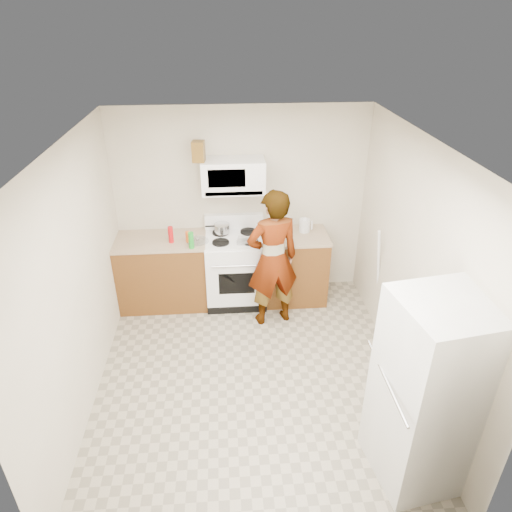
{
  "coord_description": "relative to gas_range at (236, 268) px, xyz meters",
  "views": [
    {
      "loc": [
        -0.23,
        -3.68,
        3.49
      ],
      "look_at": [
        0.1,
        0.55,
        1.16
      ],
      "focal_mm": 32.0,
      "sensor_mm": 36.0,
      "label": 1
    }
  ],
  "objects": [
    {
      "name": "floor",
      "position": [
        0.1,
        -1.48,
        -0.49
      ],
      "size": [
        3.6,
        3.6,
        0.0
      ],
      "primitive_type": "plane",
      "color": "gray",
      "rests_on": "ground"
    },
    {
      "name": "back_wall",
      "position": [
        0.1,
        0.31,
        0.76
      ],
      "size": [
        3.2,
        0.02,
        2.5
      ],
      "primitive_type": "cube",
      "color": "beige",
      "rests_on": "floor"
    },
    {
      "name": "right_wall",
      "position": [
        1.69,
        -1.48,
        0.76
      ],
      "size": [
        0.02,
        3.6,
        2.5
      ],
      "primitive_type": "cube",
      "color": "beige",
      "rests_on": "floor"
    },
    {
      "name": "cabinet_left",
      "position": [
        -0.94,
        0.01,
        -0.04
      ],
      "size": [
        1.12,
        0.62,
        0.9
      ],
      "primitive_type": "cube",
      "color": "brown",
      "rests_on": "floor"
    },
    {
      "name": "counter_left",
      "position": [
        -0.94,
        0.01,
        0.43
      ],
      "size": [
        1.14,
        0.64,
        0.03
      ],
      "primitive_type": "cube",
      "color": "tan",
      "rests_on": "cabinet_left"
    },
    {
      "name": "cabinet_right",
      "position": [
        0.78,
        0.01,
        -0.04
      ],
      "size": [
        0.8,
        0.62,
        0.9
      ],
      "primitive_type": "cube",
      "color": "brown",
      "rests_on": "floor"
    },
    {
      "name": "counter_right",
      "position": [
        0.78,
        0.01,
        0.43
      ],
      "size": [
        0.82,
        0.64,
        0.03
      ],
      "primitive_type": "cube",
      "color": "tan",
      "rests_on": "cabinet_right"
    },
    {
      "name": "gas_range",
      "position": [
        0.0,
        0.0,
        0.0
      ],
      "size": [
        0.76,
        0.65,
        1.13
      ],
      "color": "white",
      "rests_on": "floor"
    },
    {
      "name": "microwave",
      "position": [
        0.0,
        0.13,
        1.21
      ],
      "size": [
        0.76,
        0.38,
        0.4
      ],
      "primitive_type": "cube",
      "color": "white",
      "rests_on": "back_wall"
    },
    {
      "name": "person",
      "position": [
        0.43,
        -0.5,
        0.38
      ],
      "size": [
        0.71,
        0.55,
        1.74
      ],
      "primitive_type": "imported",
      "rotation": [
        0.0,
        0.0,
        3.38
      ],
      "color": "tan",
      "rests_on": "floor"
    },
    {
      "name": "fridge",
      "position": [
        1.42,
        -2.69,
        0.36
      ],
      "size": [
        0.8,
        0.8,
        1.7
      ],
      "primitive_type": "cube",
      "rotation": [
        0.0,
        0.0,
        0.16
      ],
      "color": "silver",
      "rests_on": "floor"
    },
    {
      "name": "kettle",
      "position": [
        0.9,
        0.1,
        0.53
      ],
      "size": [
        0.16,
        0.16,
        0.17
      ],
      "primitive_type": "cylinder",
      "rotation": [
        0.0,
        0.0,
        -0.13
      ],
      "color": "silver",
      "rests_on": "counter_right"
    },
    {
      "name": "jug",
      "position": [
        -0.39,
        0.07,
        1.53
      ],
      "size": [
        0.16,
        0.16,
        0.24
      ],
      "primitive_type": "cube",
      "rotation": [
        0.0,
        0.0,
        -0.13
      ],
      "color": "brown",
      "rests_on": "microwave"
    },
    {
      "name": "saucepan",
      "position": [
        -0.16,
        0.12,
        0.52
      ],
      "size": [
        0.25,
        0.25,
        0.11
      ],
      "primitive_type": "cylinder",
      "rotation": [
        0.0,
        0.0,
        0.34
      ],
      "color": "#AFB0B3",
      "rests_on": "gas_range"
    },
    {
      "name": "tray",
      "position": [
        0.15,
        -0.15,
        0.47
      ],
      "size": [
        0.27,
        0.2,
        0.05
      ],
      "primitive_type": "cube",
      "rotation": [
        0.0,
        0.0,
        -0.15
      ],
      "color": "silver",
      "rests_on": "gas_range"
    },
    {
      "name": "bottle_spray",
      "position": [
        -0.79,
        -0.08,
        0.55
      ],
      "size": [
        0.08,
        0.08,
        0.21
      ],
      "primitive_type": "cylinder",
      "rotation": [
        0.0,
        0.0,
        0.38
      ],
      "color": "#BA0D13",
      "rests_on": "counter_left"
    },
    {
      "name": "bottle_hot_sauce",
      "position": [
        -0.58,
        -0.1,
        0.52
      ],
      "size": [
        0.06,
        0.06,
        0.15
      ],
      "primitive_type": "cylinder",
      "rotation": [
        0.0,
        0.0,
        0.29
      ],
      "color": "#D15117",
      "rests_on": "counter_left"
    },
    {
      "name": "bottle_green_cap",
      "position": [
        -0.53,
        -0.25,
        0.55
      ],
      "size": [
        0.07,
        0.07,
        0.21
      ],
      "primitive_type": "cylinder",
      "rotation": [
        0.0,
        0.0,
        0.1
      ],
      "color": "#198B24",
      "rests_on": "counter_left"
    },
    {
      "name": "pot_lid",
      "position": [
        -0.46,
        -0.08,
        0.46
      ],
      "size": [
        0.31,
        0.31,
        0.01
      ],
      "primitive_type": "cylinder",
      "rotation": [
        0.0,
        0.0,
        0.15
      ],
      "color": "silver",
      "rests_on": "counter_left"
    },
    {
      "name": "broom",
      "position": [
        1.7,
        -0.6,
        0.16
      ],
      "size": [
        0.22,
        0.2,
        1.28
      ],
      "primitive_type": "cylinder",
      "rotation": [
        0.14,
        -0.14,
        -0.08
      ],
      "color": "white",
      "rests_on": "floor"
    }
  ]
}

